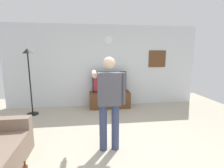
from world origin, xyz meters
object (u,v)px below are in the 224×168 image
at_px(television, 109,82).
at_px(wall_clock, 108,40).
at_px(framed_picture, 157,59).
at_px(person_standing_nearer_lamp, 109,99).
at_px(floor_lamp, 29,68).
at_px(tv_stand, 110,100).

xyz_separation_m(television, wall_clock, (0.00, 0.24, 1.34)).
distance_m(framed_picture, person_standing_nearer_lamp, 3.45).
height_order(wall_clock, person_standing_nearer_lamp, wall_clock).
height_order(wall_clock, framed_picture, wall_clock).
xyz_separation_m(television, framed_picture, (1.70, 0.25, 0.73)).
height_order(wall_clock, floor_lamp, wall_clock).
relative_size(television, person_standing_nearer_lamp, 0.64).
relative_size(tv_stand, wall_clock, 5.44).
xyz_separation_m(tv_stand, floor_lamp, (-2.33, -0.34, 1.10)).
xyz_separation_m(tv_stand, framed_picture, (1.70, 0.30, 1.33)).
height_order(floor_lamp, person_standing_nearer_lamp, floor_lamp).
relative_size(television, wall_clock, 4.56).
relative_size(floor_lamp, person_standing_nearer_lamp, 1.11).
bearing_deg(framed_picture, tv_stand, -170.14).
bearing_deg(tv_stand, framed_picture, 9.86).
bearing_deg(floor_lamp, tv_stand, 8.32).
bearing_deg(framed_picture, floor_lamp, -171.03).
xyz_separation_m(floor_lamp, person_standing_nearer_lamp, (2.03, -2.11, -0.39)).
xyz_separation_m(framed_picture, person_standing_nearer_lamp, (-2.00, -2.74, -0.62)).
relative_size(tv_stand, framed_picture, 2.19).
bearing_deg(television, floor_lamp, -170.56).
bearing_deg(wall_clock, tv_stand, -90.00).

